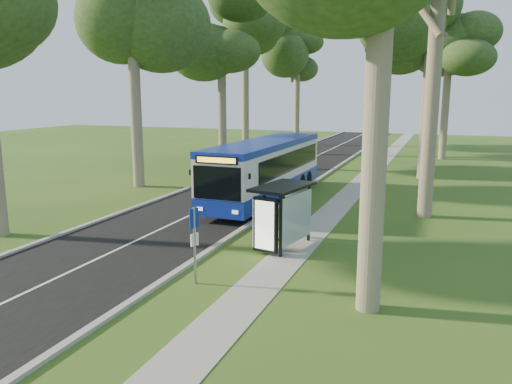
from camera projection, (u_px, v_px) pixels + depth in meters
ground at (239, 233)px, 21.97m from camera, size 120.00×120.00×0.00m
road at (249, 188)px, 32.36m from camera, size 7.00×100.00×0.02m
kerb_east at (301, 191)px, 31.12m from camera, size 0.25×100.00×0.12m
kerb_west at (201, 184)px, 33.57m from camera, size 0.25×100.00×0.12m
centre_line at (249, 188)px, 32.35m from camera, size 0.12×100.00×0.00m
footpath at (349, 195)px, 30.08m from camera, size 1.50×100.00×0.02m
bus at (266, 169)px, 28.53m from camera, size 2.85×12.85×3.40m
bus_stop_sign at (194, 236)px, 15.78m from camera, size 0.16×0.35×2.53m
bus_shelter at (283, 206)px, 19.25m from camera, size 2.06×3.13×2.49m
litter_bin at (297, 193)px, 28.30m from camera, size 0.57×0.57×0.99m
car_white at (275, 145)px, 51.44m from camera, size 3.34×5.34×1.70m
car_silver at (286, 142)px, 56.04m from camera, size 1.45×4.04×1.33m
tree_west_c at (221, 27)px, 39.44m from camera, size 5.20×5.20×15.15m
tree_west_d at (245, 29)px, 49.11m from camera, size 5.20×5.20×16.54m
tree_west_e at (298, 54)px, 57.73m from camera, size 5.20×5.20×14.18m
tree_east_c at (433, 0)px, 33.72m from camera, size 5.20×5.20×16.54m
tree_east_d at (451, 34)px, 44.49m from camera, size 5.20×5.20×15.21m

